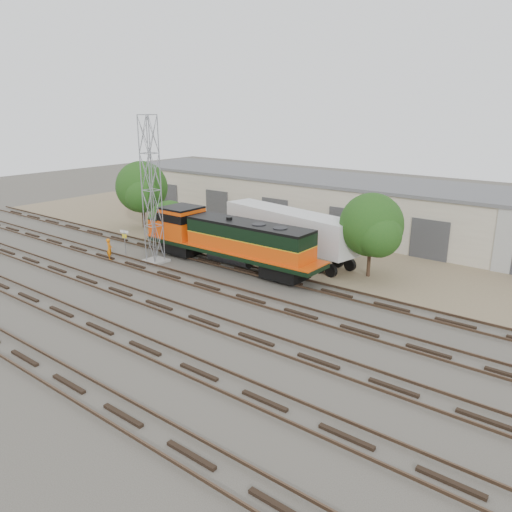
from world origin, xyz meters
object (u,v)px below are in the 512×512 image
Objects in this scene: signal_tower at (152,193)px; worker at (109,249)px; locomotive at (227,239)px; semi_trailer at (291,229)px.

worker is (-3.57, -1.91, -4.84)m from signal_tower.
signal_tower is 6.51× the size of worker.
locomotive reaches higher than semi_trailer.
signal_tower is at bearing -126.01° from semi_trailer.
signal_tower is 0.87× the size of semi_trailer.
semi_trailer is (2.71, 5.01, 0.26)m from locomotive.
locomotive is 5.71m from semi_trailer.
locomotive is at bearing -112.48° from worker.
worker is at bearing -129.98° from semi_trailer.
locomotive reaches higher than worker.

